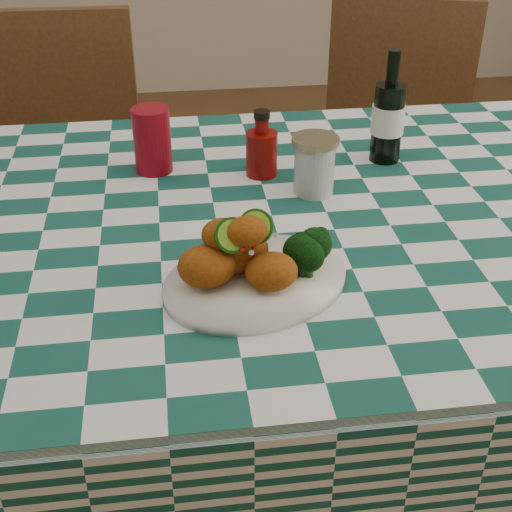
{
  "coord_description": "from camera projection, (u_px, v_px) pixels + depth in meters",
  "views": [
    {
      "loc": [
        -0.18,
        -1.13,
        1.42
      ],
      "look_at": [
        -0.06,
        -0.22,
        0.84
      ],
      "focal_mm": 50.0,
      "sensor_mm": 36.0,
      "label": 1
    }
  ],
  "objects": [
    {
      "name": "fried_chicken_pile",
      "position": [
        246.0,
        247.0,
        1.07
      ],
      "size": [
        0.17,
        0.12,
        0.11
      ],
      "primitive_type": null,
      "color": "#974A0E",
      "rests_on": "plate"
    },
    {
      "name": "wooden_chair_right",
      "position": [
        390.0,
        178.0,
        2.13
      ],
      "size": [
        0.56,
        0.58,
        0.96
      ],
      "primitive_type": null,
      "rotation": [
        0.0,
        0.0,
        -0.33
      ],
      "color": "#472814",
      "rests_on": "ground"
    },
    {
      "name": "beer_bottle",
      "position": [
        389.0,
        107.0,
        1.45
      ],
      "size": [
        0.09,
        0.09,
        0.23
      ],
      "primitive_type": null,
      "rotation": [
        0.0,
        0.0,
        0.37
      ],
      "color": "black",
      "rests_on": "dining_table"
    },
    {
      "name": "red_tumbler",
      "position": [
        152.0,
        140.0,
        1.44
      ],
      "size": [
        0.1,
        0.1,
        0.13
      ],
      "primitive_type": "cylinder",
      "rotation": [
        0.0,
        0.0,
        0.43
      ],
      "color": "maroon",
      "rests_on": "dining_table"
    },
    {
      "name": "plate",
      "position": [
        256.0,
        281.0,
        1.11
      ],
      "size": [
        0.37,
        0.34,
        0.02
      ],
      "primitive_type": null,
      "rotation": [
        0.0,
        0.0,
        0.43
      ],
      "color": "white",
      "rests_on": "dining_table"
    },
    {
      "name": "broccoli_side",
      "position": [
        312.0,
        251.0,
        1.11
      ],
      "size": [
        0.08,
        0.08,
        0.06
      ],
      "primitive_type": null,
      "color": "black",
      "rests_on": "plate"
    },
    {
      "name": "ketchup_bottle",
      "position": [
        262.0,
        143.0,
        1.42
      ],
      "size": [
        0.07,
        0.07,
        0.14
      ],
      "primitive_type": null,
      "rotation": [
        0.0,
        0.0,
        -0.06
      ],
      "color": "#6A0805",
      "rests_on": "dining_table"
    },
    {
      "name": "wooden_chair_left",
      "position": [
        65.0,
        196.0,
        2.05
      ],
      "size": [
        0.45,
        0.47,
        0.95
      ],
      "primitive_type": null,
      "rotation": [
        0.0,
        0.0,
        -0.03
      ],
      "color": "#472814",
      "rests_on": "ground"
    },
    {
      "name": "mason_jar",
      "position": [
        314.0,
        165.0,
        1.36
      ],
      "size": [
        0.1,
        0.1,
        0.11
      ],
      "primitive_type": null,
      "rotation": [
        0.0,
        0.0,
        -0.06
      ],
      "color": "#B2BCBA",
      "rests_on": "dining_table"
    },
    {
      "name": "ground",
      "position": [
        268.0,
        500.0,
        1.72
      ],
      "size": [
        5.0,
        5.0,
        0.0
      ],
      "primitive_type": "plane",
      "color": "brown",
      "rests_on": "ground"
    },
    {
      "name": "dining_table",
      "position": [
        270.0,
        377.0,
        1.51
      ],
      "size": [
        1.66,
        1.06,
        0.79
      ],
      "primitive_type": null,
      "color": "#164D41",
      "rests_on": "ground"
    }
  ]
}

